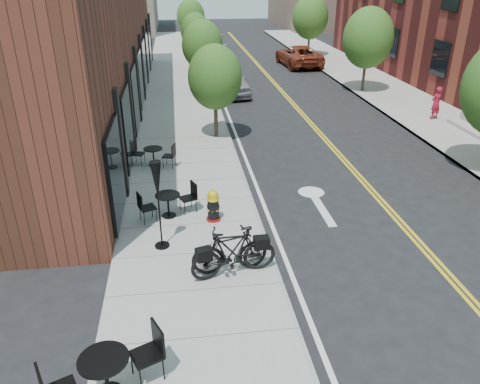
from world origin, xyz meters
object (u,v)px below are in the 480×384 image
bicycle_right (230,253)px  bistro_set_b (168,202)px  fire_hydrant (213,206)px  pedestrian (436,103)px  parked_car_c (212,48)px  bicycle_left (234,250)px  patio_umbrella (157,187)px  parked_car_far (299,56)px  bistro_set_c (153,154)px  parked_car_a (229,80)px  parked_car_b (226,75)px  bistro_set_a (105,371)px

bicycle_right → bistro_set_b: 3.37m
fire_hydrant → bistro_set_b: 1.32m
fire_hydrant → bicycle_right: size_ratio=0.49×
fire_hydrant → pedestrian: (11.19, 8.41, 0.31)m
fire_hydrant → pedestrian: 14.00m
bistro_set_b → parked_car_c: (3.40, 26.14, 0.25)m
bicycle_left → patio_umbrella: bearing=-130.8°
patio_umbrella → parked_car_c: patio_umbrella is taller
bistro_set_b → patio_umbrella: size_ratio=0.71×
parked_car_far → pedestrian: (2.97, -14.40, 0.14)m
fire_hydrant → parked_car_c: size_ratio=0.17×
bistro_set_c → parked_car_far: 21.02m
bicycle_right → pedestrian: pedestrian is taller
bicycle_left → bistro_set_c: 7.23m
bicycle_right → parked_car_a: (1.99, 17.72, 0.09)m
bicycle_right → parked_car_b: 19.80m
bicycle_left → pedestrian: (10.93, 11.00, 0.17)m
bicycle_left → bistro_set_c: bicycle_left is taller
patio_umbrella → parked_car_c: size_ratio=0.42×
bistro_set_a → parked_car_b: size_ratio=0.50×
bicycle_left → patio_umbrella: size_ratio=0.84×
parked_car_c → bicycle_left: bearing=-89.6°
pedestrian → bicycle_left: bearing=25.3°
bistro_set_a → pedestrian: pedestrian is taller
bistro_set_b → patio_umbrella: bearing=-117.7°
bicycle_right → parked_car_c: 29.26m
bicycle_right → patio_umbrella: size_ratio=0.82×
bicycle_right → bistro_set_a: bicycle_right is taller
parked_car_a → parked_car_c: bearing=85.0°
bistro_set_a → bistro_set_c: bearing=62.8°
bicycle_left → parked_car_a: (1.89, 17.65, 0.08)m
pedestrian → parked_car_far: bearing=-98.2°
parked_car_c → parked_car_far: bearing=-27.3°
bicycle_left → parked_car_b: bicycle_left is taller
bicycle_left → bistro_set_a: 4.09m
bicycle_left → parked_car_a: size_ratio=0.43×
parked_car_c → parked_car_a: bearing=-85.8°
bistro_set_a → pedestrian: bearing=22.0°
bicycle_left → pedestrian: size_ratio=1.30×
fire_hydrant → bicycle_left: bearing=-72.1°
bicycle_right → parked_car_b: bearing=-22.9°
parked_car_a → parked_car_c: 11.47m
fire_hydrant → bistro_set_a: bistro_set_a is taller
bistro_set_a → parked_car_far: bearing=45.3°
patio_umbrella → parked_car_a: size_ratio=0.51×
bicycle_right → pedestrian: (11.03, 11.07, 0.18)m
bistro_set_b → bistro_set_c: 3.98m
pedestrian → bistro_set_c: bearing=-2.4°
bicycle_right → bistro_set_c: bearing=-1.2°
bistro_set_b → parked_car_a: 15.07m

